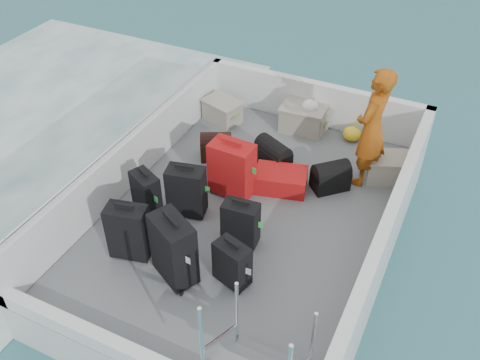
# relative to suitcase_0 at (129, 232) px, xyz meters

# --- Properties ---
(ground) EXTENTS (160.00, 160.00, 0.00)m
(ground) POSITION_rel_suitcase_0_xyz_m (0.92, 1.25, -0.98)
(ground) COLOR #1A515E
(ground) RESTS_ON ground
(ferry_hull) EXTENTS (3.60, 5.00, 0.60)m
(ferry_hull) POSITION_rel_suitcase_0_xyz_m (0.92, 1.25, -0.68)
(ferry_hull) COLOR silver
(ferry_hull) RESTS_ON ground
(deck) EXTENTS (3.30, 4.70, 0.02)m
(deck) POSITION_rel_suitcase_0_xyz_m (0.92, 1.25, -0.37)
(deck) COLOR slate
(deck) RESTS_ON ferry_hull
(deck_fittings) EXTENTS (3.60, 5.00, 0.90)m
(deck_fittings) POSITION_rel_suitcase_0_xyz_m (1.27, 0.93, 0.01)
(deck_fittings) COLOR white
(deck_fittings) RESTS_ON deck
(suitcase_0) EXTENTS (0.51, 0.36, 0.71)m
(suitcase_0) POSITION_rel_suitcase_0_xyz_m (0.00, 0.00, 0.00)
(suitcase_0) COLOR black
(suitcase_0) RESTS_ON deck
(suitcase_1) EXTENTS (0.46, 0.37, 0.60)m
(suitcase_1) POSITION_rel_suitcase_0_xyz_m (-0.24, 0.71, -0.06)
(suitcase_1) COLOR black
(suitcase_1) RESTS_ON deck
(suitcase_3) EXTENTS (0.62, 0.53, 0.82)m
(suitcase_3) POSITION_rel_suitcase_0_xyz_m (0.64, -0.05, 0.05)
(suitcase_3) COLOR black
(suitcase_3) RESTS_ON deck
(suitcase_4) EXTENTS (0.52, 0.38, 0.69)m
(suitcase_4) POSITION_rel_suitcase_0_xyz_m (0.22, 0.92, -0.01)
(suitcase_4) COLOR black
(suitcase_4) RESTS_ON deck
(suitcase_5) EXTENTS (0.58, 0.36, 0.77)m
(suitcase_5) POSITION_rel_suitcase_0_xyz_m (0.55, 1.53, 0.03)
(suitcase_5) COLOR #AA0D17
(suitcase_5) RESTS_ON deck
(suitcase_6) EXTENTS (0.45, 0.34, 0.55)m
(suitcase_6) POSITION_rel_suitcase_0_xyz_m (1.25, 0.14, -0.08)
(suitcase_6) COLOR black
(suitcase_6) RESTS_ON deck
(suitcase_7) EXTENTS (0.44, 0.28, 0.59)m
(suitcase_7) POSITION_rel_suitcase_0_xyz_m (1.06, 0.74, -0.06)
(suitcase_7) COLOR black
(suitcase_7) RESTS_ON deck
(suitcase_8) EXTENTS (0.78, 0.61, 0.27)m
(suitcase_8) POSITION_rel_suitcase_0_xyz_m (1.11, 1.90, -0.22)
(suitcase_8) COLOR #AA0D17
(suitcase_8) RESTS_ON deck
(duffel_0) EXTENTS (0.53, 0.47, 0.32)m
(duffel_0) POSITION_rel_suitcase_0_xyz_m (-0.01, 2.14, -0.20)
(duffel_0) COLOR black
(duffel_0) RESTS_ON deck
(duffel_1) EXTENTS (0.61, 0.50, 0.32)m
(duffel_1) POSITION_rel_suitcase_0_xyz_m (0.81, 2.32, -0.20)
(duffel_1) COLOR black
(duffel_1) RESTS_ON deck
(duffel_2) EXTENTS (0.55, 0.55, 0.32)m
(duffel_2) POSITION_rel_suitcase_0_xyz_m (1.71, 2.19, -0.20)
(duffel_2) COLOR black
(duffel_2) RESTS_ON deck
(crate_0) EXTENTS (0.65, 0.53, 0.34)m
(crate_0) POSITION_rel_suitcase_0_xyz_m (-0.38, 3.07, -0.19)
(crate_0) COLOR gray
(crate_0) RESTS_ON deck
(crate_1) EXTENTS (0.68, 0.49, 0.39)m
(crate_1) POSITION_rel_suitcase_0_xyz_m (0.86, 3.37, -0.16)
(crate_1) COLOR gray
(crate_1) RESTS_ON deck
(crate_2) EXTENTS (0.56, 0.40, 0.33)m
(crate_2) POSITION_rel_suitcase_0_xyz_m (0.95, 3.40, -0.19)
(crate_2) COLOR gray
(crate_2) RESTS_ON deck
(crate_3) EXTENTS (0.66, 0.56, 0.34)m
(crate_3) POSITION_rel_suitcase_0_xyz_m (2.34, 2.73, -0.19)
(crate_3) COLOR gray
(crate_3) RESTS_ON deck
(yellow_bag) EXTENTS (0.28, 0.26, 0.22)m
(yellow_bag) POSITION_rel_suitcase_0_xyz_m (1.64, 3.44, -0.25)
(yellow_bag) COLOR yellow
(yellow_bag) RESTS_ON deck
(white_bag) EXTENTS (0.24, 0.24, 0.18)m
(white_bag) POSITION_rel_suitcase_0_xyz_m (0.95, 3.40, 0.06)
(white_bag) COLOR white
(white_bag) RESTS_ON crate_2
(passenger) EXTENTS (0.52, 0.69, 1.69)m
(passenger) POSITION_rel_suitcase_0_xyz_m (2.06, 2.57, 0.49)
(passenger) COLOR orange
(passenger) RESTS_ON deck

